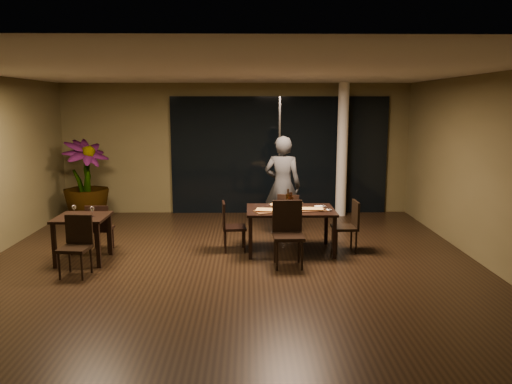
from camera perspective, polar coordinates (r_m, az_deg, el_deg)
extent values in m
plane|color=black|center=(7.97, -2.87, -8.46)|extent=(8.00, 8.00, 0.00)
cube|color=brown|center=(11.66, -2.27, 4.96)|extent=(8.00, 0.10, 3.00)
cube|color=brown|center=(3.66, -5.18, -6.24)|extent=(8.00, 0.10, 3.00)
cube|color=brown|center=(8.51, 25.46, 2.13)|extent=(0.10, 8.00, 3.00)
cube|color=silver|center=(7.58, -3.07, 13.75)|extent=(8.00, 8.00, 0.04)
cube|color=black|center=(11.60, 2.69, 4.19)|extent=(5.00, 0.06, 2.70)
cylinder|color=white|center=(11.45, 9.82, 4.73)|extent=(0.24, 0.24, 3.00)
cube|color=black|center=(8.58, 3.97, -2.08)|extent=(1.50, 1.00, 0.04)
cube|color=black|center=(8.21, -0.63, -5.31)|extent=(0.06, 0.06, 0.71)
cube|color=black|center=(8.33, 8.94, -5.20)|extent=(0.06, 0.06, 0.71)
cube|color=black|center=(9.06, -0.66, -3.84)|extent=(0.06, 0.06, 0.71)
cube|color=black|center=(9.17, 8.01, -3.77)|extent=(0.06, 0.06, 0.71)
cube|color=black|center=(8.49, -19.27, -2.76)|extent=(0.80, 0.80, 0.04)
cube|color=black|center=(8.38, -22.06, -5.73)|extent=(0.06, 0.06, 0.71)
cube|color=black|center=(8.16, -17.58, -5.87)|extent=(0.06, 0.06, 0.71)
cube|color=black|center=(9.00, -20.52, -4.59)|extent=(0.06, 0.06, 0.71)
cube|color=black|center=(8.79, -16.33, -4.68)|extent=(0.06, 0.06, 0.71)
cube|color=black|center=(9.45, 3.94, -2.89)|extent=(0.52, 0.52, 0.05)
cylinder|color=black|center=(9.62, 5.13, -3.95)|extent=(0.03, 0.03, 0.42)
cylinder|color=black|center=(9.69, 3.18, -3.82)|extent=(0.03, 0.03, 0.42)
cylinder|color=black|center=(9.30, 4.70, -4.43)|extent=(0.03, 0.03, 0.42)
cylinder|color=black|center=(9.38, 2.69, -4.29)|extent=(0.03, 0.03, 0.42)
cube|color=black|center=(9.22, 3.70, -1.72)|extent=(0.40, 0.16, 0.47)
cube|color=black|center=(7.83, 3.72, -5.12)|extent=(0.49, 0.49, 0.05)
cylinder|color=black|center=(7.69, 2.40, -7.26)|extent=(0.04, 0.04, 0.48)
cylinder|color=black|center=(7.73, 5.29, -7.20)|extent=(0.04, 0.04, 0.48)
cylinder|color=black|center=(8.06, 2.17, -6.44)|extent=(0.04, 0.04, 0.48)
cylinder|color=black|center=(8.10, 4.93, -6.39)|extent=(0.04, 0.04, 0.48)
cube|color=black|center=(7.97, 3.58, -2.84)|extent=(0.47, 0.06, 0.54)
cube|color=black|center=(8.69, -2.49, -4.08)|extent=(0.44, 0.44, 0.05)
cylinder|color=black|center=(8.60, -1.31, -5.64)|extent=(0.03, 0.03, 0.41)
cylinder|color=black|center=(8.91, -1.50, -5.08)|extent=(0.03, 0.03, 0.41)
cylinder|color=black|center=(8.58, -3.50, -5.70)|extent=(0.03, 0.03, 0.41)
cylinder|color=black|center=(8.89, -3.61, -5.13)|extent=(0.03, 0.03, 0.41)
cube|color=black|center=(8.63, -3.71, -2.65)|extent=(0.07, 0.40, 0.45)
cube|color=black|center=(8.76, 10.08, -4.04)|extent=(0.43, 0.43, 0.05)
cylinder|color=black|center=(8.94, 8.73, -5.11)|extent=(0.03, 0.03, 0.42)
cylinder|color=black|center=(8.62, 9.20, -5.69)|extent=(0.03, 0.03, 0.42)
cylinder|color=black|center=(9.01, 10.84, -5.05)|extent=(0.03, 0.03, 0.42)
cylinder|color=black|center=(8.70, 11.38, -5.62)|extent=(0.03, 0.03, 0.42)
cube|color=black|center=(8.75, 11.32, -2.52)|extent=(0.06, 0.41, 0.47)
cube|color=black|center=(9.06, -17.31, -4.03)|extent=(0.39, 0.39, 0.04)
cylinder|color=black|center=(9.22, -16.02, -5.00)|extent=(0.03, 0.03, 0.40)
cylinder|color=black|center=(9.30, -17.92, -4.96)|extent=(0.03, 0.03, 0.40)
cylinder|color=black|center=(8.92, -16.55, -5.53)|extent=(0.03, 0.03, 0.40)
cylinder|color=black|center=(9.01, -18.50, -5.48)|extent=(0.03, 0.03, 0.40)
cube|color=black|center=(8.85, -17.70, -2.92)|extent=(0.39, 0.04, 0.44)
cube|color=black|center=(7.86, -20.02, -6.10)|extent=(0.45, 0.45, 0.05)
cylinder|color=black|center=(7.85, -21.57, -7.85)|extent=(0.03, 0.03, 0.42)
cylinder|color=black|center=(7.71, -19.29, -8.02)|extent=(0.03, 0.03, 0.42)
cylinder|color=black|center=(8.14, -20.53, -7.15)|extent=(0.03, 0.03, 0.42)
cylinder|color=black|center=(8.00, -18.31, -7.30)|extent=(0.03, 0.03, 0.42)
cube|color=black|center=(7.97, -19.56, -4.11)|extent=(0.42, 0.08, 0.47)
imported|color=#2D2F33|center=(9.68, 3.05, 0.73)|extent=(0.73, 0.57, 1.93)
imported|color=#1C4517|center=(11.35, -18.89, 1.18)|extent=(1.37, 1.37, 1.78)
cube|color=#452A16|center=(8.34, 1.83, -2.22)|extent=(0.64, 0.48, 0.01)
cube|color=#3F2414|center=(8.48, 6.05, -2.07)|extent=(0.64, 0.39, 0.01)
cylinder|color=#C74116|center=(8.88, 2.60, -1.48)|extent=(0.31, 0.31, 0.01)
cylinder|color=white|center=(8.67, 2.51, -1.48)|extent=(0.08, 0.08, 0.10)
cylinder|color=white|center=(8.73, 5.14, -1.43)|extent=(0.08, 0.08, 0.10)
cube|color=white|center=(8.52, 7.99, -2.06)|extent=(0.19, 0.12, 0.01)
cube|color=white|center=(8.81, 7.33, -1.63)|extent=(0.20, 0.14, 0.01)
cube|color=white|center=(8.29, -19.35, -2.87)|extent=(0.21, 0.17, 0.01)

